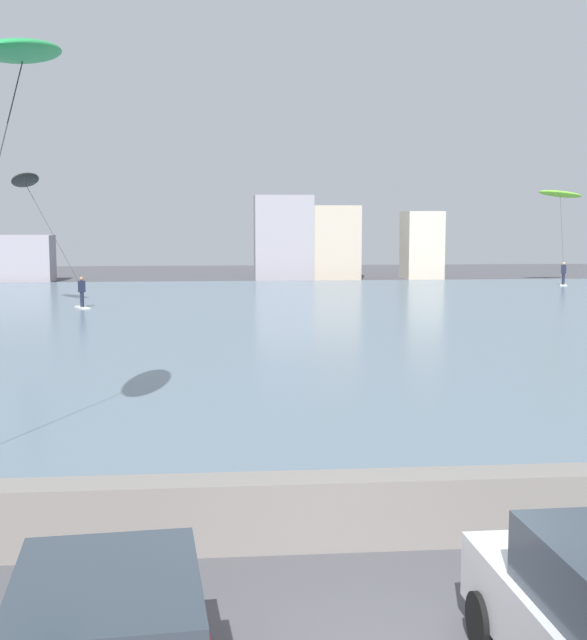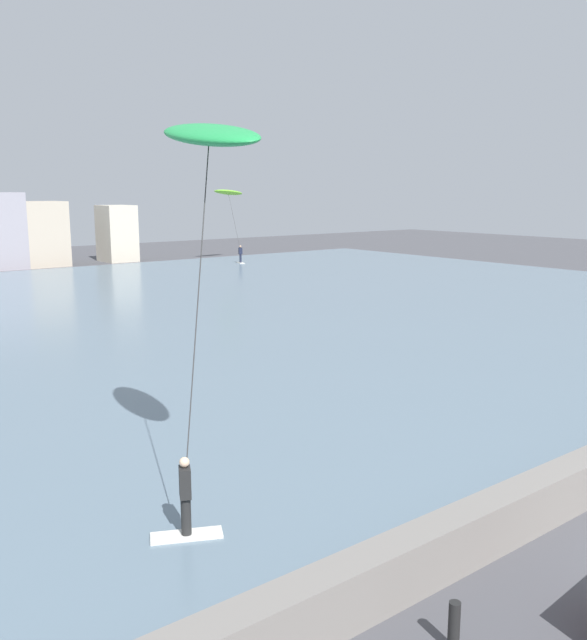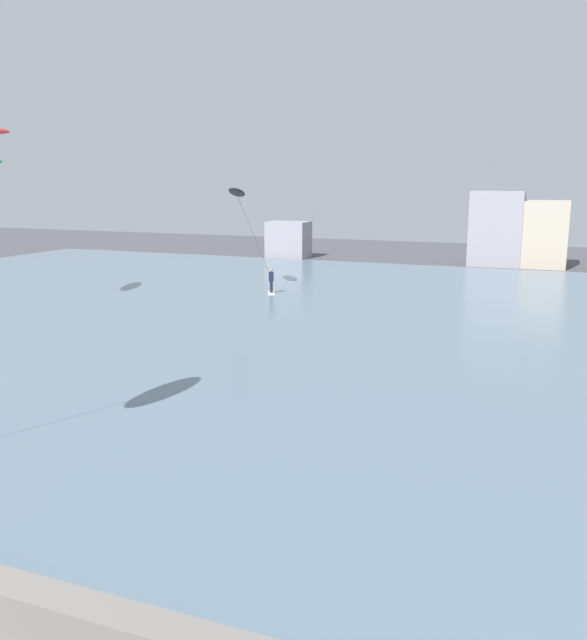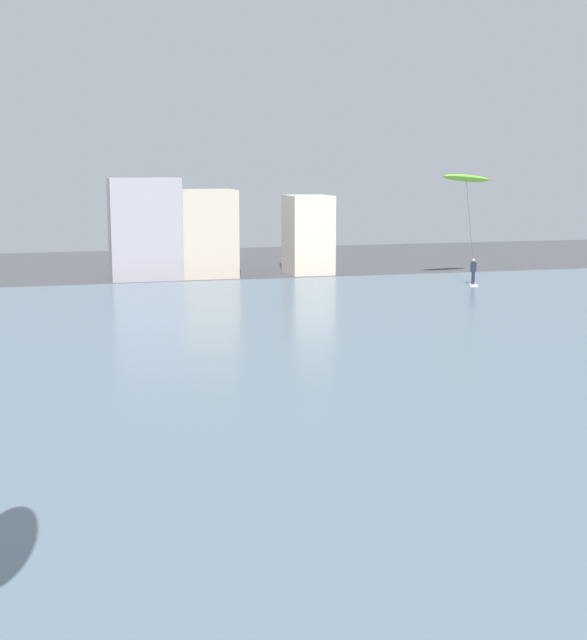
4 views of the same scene
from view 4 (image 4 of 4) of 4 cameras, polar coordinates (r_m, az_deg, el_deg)
The scene contains 3 objects.
water_bay at distance 33.38m, azimuth -10.09°, elevation -3.46°, with size 84.00×52.00×0.10m, color slate.
far_shore_buildings at distance 61.88m, azimuth -8.47°, elevation 5.17°, with size 34.53×4.59×6.64m.
kitesurfer_lime at distance 61.10m, azimuth 10.67°, elevation 8.22°, with size 3.96×5.11×6.97m.
Camera 4 is at (-2.68, -2.37, 7.50)m, focal length 51.78 mm.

